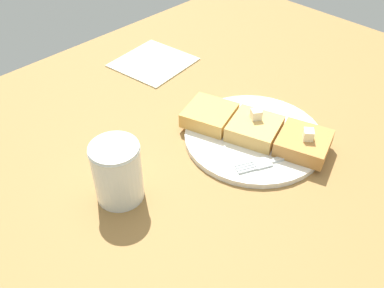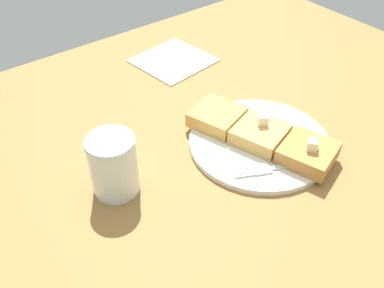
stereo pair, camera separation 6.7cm
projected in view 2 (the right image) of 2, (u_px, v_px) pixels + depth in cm
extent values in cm
cube|color=olive|center=(274.00, 145.00, 75.71)|extent=(103.64, 103.64, 2.88)
cylinder|color=silver|center=(259.00, 142.00, 73.33)|extent=(24.11, 24.11, 1.00)
torus|color=#373434|center=(259.00, 142.00, 73.27)|extent=(24.11, 24.11, 0.80)
cube|color=#B67C3D|center=(308.00, 153.00, 68.48)|extent=(10.23, 10.21, 2.66)
cube|color=tan|center=(260.00, 134.00, 72.14)|extent=(10.23, 10.21, 2.66)
cube|color=gold|center=(217.00, 117.00, 75.80)|extent=(10.23, 10.21, 2.66)
cube|color=#F7EEC2|center=(313.00, 145.00, 66.65)|extent=(2.31, 2.34, 1.74)
cube|color=#F2E8C7|center=(263.00, 120.00, 71.51)|extent=(2.26, 2.31, 1.74)
cube|color=silver|center=(300.00, 164.00, 68.23)|extent=(5.17, 9.39, 0.36)
cube|color=silver|center=(262.00, 170.00, 67.23)|extent=(3.20, 3.48, 0.36)
cube|color=silver|center=(246.00, 176.00, 66.15)|extent=(1.68, 3.02, 0.36)
cube|color=silver|center=(244.00, 174.00, 66.56)|extent=(1.68, 3.02, 0.36)
cube|color=silver|center=(243.00, 171.00, 66.97)|extent=(1.68, 3.02, 0.36)
cube|color=silver|center=(242.00, 169.00, 67.37)|extent=(1.68, 3.02, 0.36)
cylinder|color=#3A180B|center=(114.00, 171.00, 63.49)|extent=(6.55, 6.55, 7.28)
cylinder|color=silver|center=(114.00, 165.00, 62.72)|extent=(7.12, 7.12, 9.65)
torus|color=silver|center=(110.00, 142.00, 59.87)|extent=(7.33, 7.33, 0.50)
cube|color=beige|center=(173.00, 60.00, 95.23)|extent=(16.53, 16.89, 0.30)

